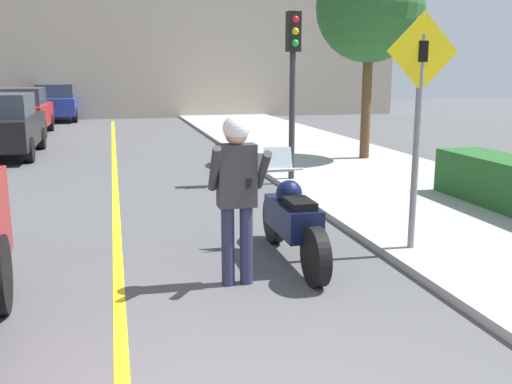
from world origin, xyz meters
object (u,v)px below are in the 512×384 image
object	(u,v)px
parked_car_blue	(57,102)
traffic_light	(293,64)
parked_car_black	(1,125)
parked_car_red	(21,111)
motorcycle	(292,220)
crossing_sign	(419,110)
person_biker	(237,181)
street_tree	(370,8)

from	to	relation	value
parked_car_blue	traffic_light	bearing A→B (deg)	-70.68
parked_car_black	parked_car_blue	bearing A→B (deg)	87.87
parked_car_red	parked_car_blue	xyz separation A→B (m)	(0.69, 6.17, 0.00)
motorcycle	traffic_light	size ratio (longest dim) A/B	0.69
crossing_sign	parked_car_red	xyz separation A→B (m)	(-6.72, 15.72, -0.95)
crossing_sign	parked_car_blue	xyz separation A→B (m)	(-6.03, 21.89, -0.95)
motorcycle	crossing_sign	distance (m)	2.00
crossing_sign	parked_car_black	distance (m)	12.17
parked_car_blue	parked_car_red	bearing A→B (deg)	-96.41
person_biker	street_tree	bearing A→B (deg)	56.89
parked_car_blue	motorcycle	bearing A→B (deg)	-78.27
crossing_sign	parked_car_red	size ratio (longest dim) A/B	0.68
motorcycle	parked_car_black	world-z (taller)	parked_car_black
street_tree	parked_car_black	xyz separation A→B (m)	(-9.07, 3.16, -2.88)
parked_car_red	parked_car_blue	world-z (taller)	same
traffic_light	parked_car_black	xyz separation A→B (m)	(-6.42, 5.45, -1.55)
traffic_light	street_tree	bearing A→B (deg)	40.76
person_biker	parked_car_blue	size ratio (longest dim) A/B	0.43
traffic_light	parked_car_red	world-z (taller)	traffic_light
parked_car_red	person_biker	bearing A→B (deg)	-74.75
traffic_light	street_tree	xyz separation A→B (m)	(2.65, 2.29, 1.33)
person_biker	crossing_sign	world-z (taller)	crossing_sign
person_biker	parked_car_black	bearing A→B (deg)	111.17
street_tree	parked_car_red	size ratio (longest dim) A/B	1.18
person_biker	crossing_sign	xyz separation A→B (m)	(2.32, 0.45, 0.67)
person_biker	traffic_light	distance (m)	5.87
crossing_sign	street_tree	distance (m)	7.81
crossing_sign	parked_car_black	size ratio (longest dim) A/B	0.68
parked_car_black	parked_car_blue	world-z (taller)	same
street_tree	parked_car_black	size ratio (longest dim) A/B	1.18
person_biker	traffic_light	xyz separation A→B (m)	(2.27, 5.26, 1.27)
motorcycle	person_biker	xyz separation A→B (m)	(-0.80, -0.59, 0.62)
person_biker	motorcycle	bearing A→B (deg)	36.30
traffic_light	parked_car_red	bearing A→B (deg)	121.48
traffic_light	parked_car_blue	size ratio (longest dim) A/B	0.78
street_tree	motorcycle	bearing A→B (deg)	-120.63
street_tree	parked_car_red	distance (m)	13.03
person_biker	parked_car_blue	distance (m)	22.65
crossing_sign	parked_car_red	bearing A→B (deg)	113.15
parked_car_black	parked_car_red	bearing A→B (deg)	92.73
parked_car_blue	parked_car_black	bearing A→B (deg)	-92.13
person_biker	street_tree	distance (m)	9.38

